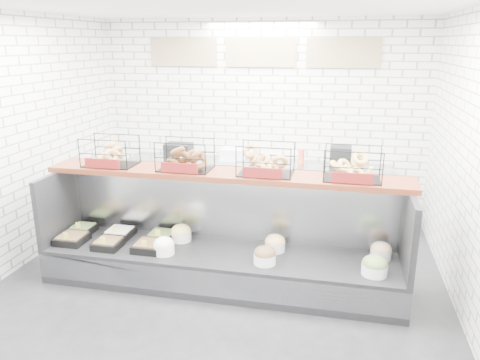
# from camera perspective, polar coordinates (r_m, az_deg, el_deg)

# --- Properties ---
(ground) EXTENTS (5.50, 5.50, 0.00)m
(ground) POSITION_cam_1_polar(r_m,az_deg,el_deg) (5.24, -3.17, -13.93)
(ground) COLOR black
(ground) RESTS_ON ground
(room_shell) EXTENTS (5.02, 5.51, 3.01)m
(room_shell) POSITION_cam_1_polar(r_m,az_deg,el_deg) (5.13, -1.72, 9.85)
(room_shell) COLOR white
(room_shell) RESTS_ON ground
(display_case) EXTENTS (4.00, 0.90, 1.20)m
(display_case) POSITION_cam_1_polar(r_m,az_deg,el_deg) (5.38, -2.36, -9.12)
(display_case) COLOR black
(display_case) RESTS_ON ground
(bagel_shelf) EXTENTS (4.10, 0.50, 0.40)m
(bagel_shelf) POSITION_cam_1_polar(r_m,az_deg,el_deg) (5.18, -1.94, 2.24)
(bagel_shelf) COLOR #4E1E10
(bagel_shelf) RESTS_ON display_case
(prep_counter) EXTENTS (4.00, 0.60, 1.20)m
(prep_counter) POSITION_cam_1_polar(r_m,az_deg,el_deg) (7.22, 1.90, -1.09)
(prep_counter) COLOR #93969B
(prep_counter) RESTS_ON ground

